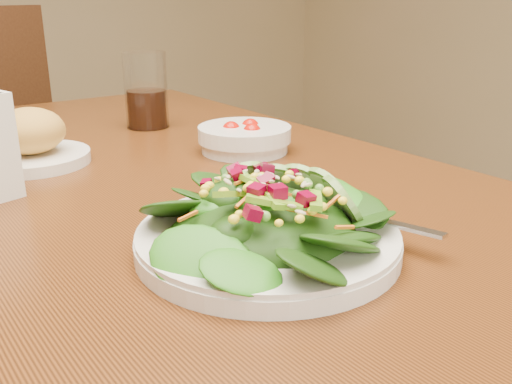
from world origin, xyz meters
TOP-DOWN VIEW (x-y plane):
  - dining_table at (0.00, 0.00)m, footprint 0.90×1.40m
  - salad_plate at (0.04, -0.28)m, footprint 0.28×0.27m
  - bread_plate at (-0.07, 0.19)m, footprint 0.17×0.17m
  - tomato_bowl at (0.24, 0.05)m, footprint 0.15×0.15m
  - drinking_glass at (0.19, 0.31)m, footprint 0.08×0.08m

SIDE VIEW (x-z plane):
  - dining_table at x=0.00m, z-range 0.27..1.02m
  - tomato_bowl at x=0.24m, z-range 0.75..0.80m
  - salad_plate at x=0.04m, z-range 0.74..0.82m
  - bread_plate at x=-0.07m, z-range 0.74..0.83m
  - drinking_glass at x=0.19m, z-range 0.74..0.88m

